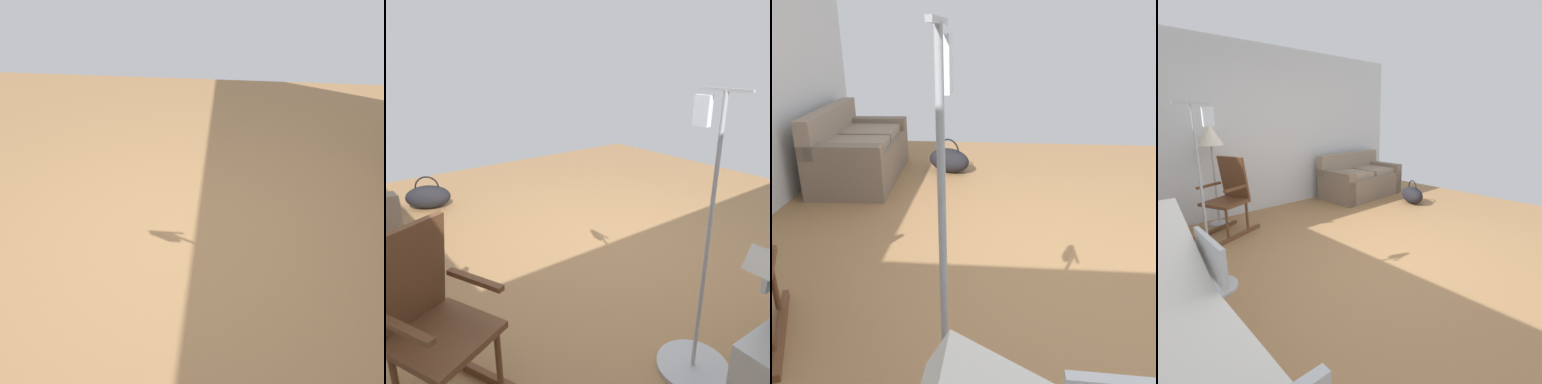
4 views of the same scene
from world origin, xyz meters
TOP-DOWN VIEW (x-y plane):
  - ground_plane at (0.00, 0.00)m, footprint 7.37×7.37m

SIDE VIEW (x-z plane):
  - ground_plane at x=0.00m, z-range 0.00..0.00m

